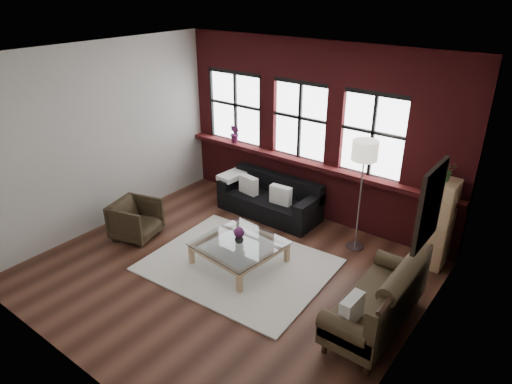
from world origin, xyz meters
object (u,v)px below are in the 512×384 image
Objects in this scene: dark_sofa at (269,198)px; vintage_settee at (377,295)px; armchair at (136,220)px; floor_lamp at (360,193)px; vase at (239,238)px; coffee_table at (239,253)px; drawer_chest at (436,223)px.

vintage_settee is (2.88, -1.68, 0.14)m from dark_sofa.
armchair is 0.36× the size of floor_lamp.
coffee_table is at bearing 0.00° from vase.
dark_sofa reaches higher than vase.
dark_sofa is at bearing 177.46° from floor_lamp.
armchair is at bearing -123.14° from dark_sofa.
vintage_settee is 12.27× the size of vase.
armchair is (-4.22, -0.38, -0.15)m from vintage_settee.
vintage_settee is 2.28m from vase.
floor_lamp reaches higher than vase.
vase is at bearing 180.00° from coffee_table.
drawer_chest is 1.21m from floor_lamp.
drawer_chest is (0.10, 1.89, 0.23)m from vintage_settee.
armchair is at bearing -148.09° from floor_lamp.
dark_sofa reaches higher than coffee_table.
vase reaches higher than coffee_table.
floor_lamp is (1.23, 1.54, 0.82)m from coffee_table.
vintage_settee is at bearing -92.88° from drawer_chest.
vase is at bearing 178.57° from vintage_settee.
vintage_settee is 1.55× the size of coffee_table.
armchair is 3.80m from floor_lamp.
coffee_table is at bearing -69.77° from dark_sofa.
floor_lamp is at bearing -165.72° from drawer_chest.
vintage_settee is 2.50× the size of armchair.
vintage_settee reaches higher than dark_sofa.
drawer_chest is at bearing 4.02° from dark_sofa.
floor_lamp reaches higher than dark_sofa.
coffee_table is 0.58× the size of floor_lamp.
drawer_chest is at bearing 14.28° from floor_lamp.
drawer_chest reaches higher than armchair.
floor_lamp reaches higher than coffee_table.
dark_sofa is 1.74m from coffee_table.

